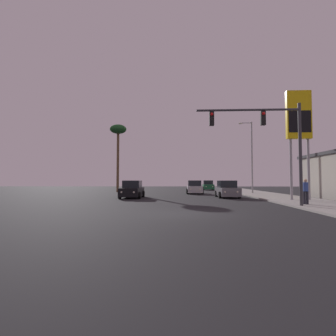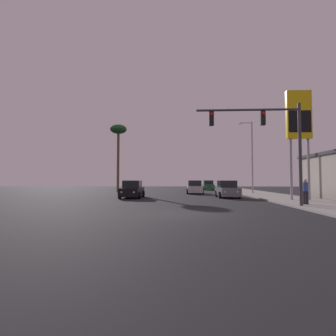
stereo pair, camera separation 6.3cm
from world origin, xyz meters
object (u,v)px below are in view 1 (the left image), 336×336
Objects in this scene: gas_station_sign at (299,121)px; palm_tree_mid at (118,133)px; car_grey at (227,190)px; pedestrian_on_sidewalk at (306,190)px; car_green at (208,186)px; traffic_light_mast at (270,133)px; street_lamp at (251,153)px; car_black at (132,190)px; car_silver at (194,188)px.

gas_station_sign is 24.55m from palm_tree_mid.
car_grey is 9.24m from pedestrian_on_sidewalk.
palm_tree_mid is at bearing 140.43° from gas_station_sign.
car_green is at bearing 101.11° from gas_station_sign.
pedestrian_on_sidewalk is at bearing 20.53° from traffic_light_mast.
palm_tree_mid is (-17.95, 4.21, 3.43)m from street_lamp.
car_grey is 2.60× the size of pedestrian_on_sidewalk.
street_lamp is (3.99, -13.56, 4.36)m from car_green.
gas_station_sign is at bearing -39.57° from palm_tree_mid.
traffic_light_mast reaches higher than pedestrian_on_sidewalk.
car_grey is at bearing -173.99° from car_black.
palm_tree_mid is at bearing 34.67° from car_green.
car_black is 13.99m from traffic_light_mast.
pedestrian_on_sidewalk is at bearing -92.11° from street_lamp.
pedestrian_on_sidewalk is (6.53, -15.67, 0.27)m from car_silver.
car_green is 1.00× the size of car_black.
traffic_light_mast is at bearing -159.47° from pedestrian_on_sidewalk.
car_green is 29.25m from pedestrian_on_sidewalk.
car_grey is at bearing 111.47° from car_silver.
car_green is at bearing 106.38° from street_lamp.
car_grey and car_green have the same top height.
car_grey is 0.65× the size of traffic_light_mast.
palm_tree_mid is (-14.81, 20.65, 3.86)m from traffic_light_mast.
palm_tree_mid reaches higher than pedestrian_on_sidewalk.
car_grey is 0.48× the size of gas_station_sign.
traffic_light_mast is 0.74× the size of gas_station_sign.
palm_tree_mid is (-13.70, 11.22, 7.78)m from car_grey.
gas_station_sign reaches higher than car_grey.
traffic_light_mast reaches higher than car_grey.
street_lamp is at bearing -149.46° from car_black.
car_black is 2.58× the size of pedestrian_on_sidewalk.
traffic_light_mast is at bearing -100.81° from street_lamp.
car_silver is 7.74m from car_grey.
gas_station_sign is at bearing 138.04° from car_grey.
gas_station_sign is (4.05, 5.06, 1.93)m from traffic_light_mast.
car_green is at bearing 33.83° from palm_tree_mid.
car_silver is at bearing 178.52° from street_lamp.
car_black is 0.48× the size of gas_station_sign.
car_black is (-6.47, -8.17, 0.00)m from car_silver.
street_lamp is at bearing 107.22° from car_green.
street_lamp is at bearing 87.89° from pedestrian_on_sidewalk.
palm_tree_mid reaches higher than traffic_light_mast.
gas_station_sign is at bearing 124.60° from car_silver.
car_silver is 0.65× the size of traffic_light_mast.
car_green is 0.48× the size of street_lamp.
car_green is at bearing -92.45° from car_grey.
car_grey is 10.28m from traffic_light_mast.
pedestrian_on_sidewalk is (-0.57, -15.48, -4.08)m from street_lamp.
pedestrian_on_sidewalk is (2.57, 0.96, -3.65)m from traffic_light_mast.
gas_station_sign is at bearing 101.95° from car_green.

